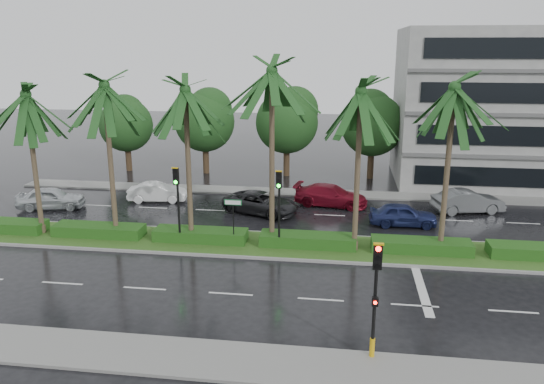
# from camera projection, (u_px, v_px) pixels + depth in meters

# --- Properties ---
(ground) EXTENTS (120.00, 120.00, 0.00)m
(ground) POSITION_uv_depth(u_px,v_px,m) (250.00, 252.00, 28.36)
(ground) COLOR black
(ground) RESTS_ON ground
(near_sidewalk) EXTENTS (40.00, 2.40, 0.12)m
(near_sidewalk) POSITION_uv_depth(u_px,v_px,m) (199.00, 359.00, 18.61)
(near_sidewalk) COLOR slate
(near_sidewalk) RESTS_ON ground
(far_sidewalk) EXTENTS (40.00, 2.00, 0.12)m
(far_sidewalk) POSITION_uv_depth(u_px,v_px,m) (278.00, 192.00, 39.80)
(far_sidewalk) COLOR slate
(far_sidewalk) RESTS_ON ground
(median) EXTENTS (36.00, 4.00, 0.15)m
(median) POSITION_uv_depth(u_px,v_px,m) (254.00, 244.00, 29.29)
(median) COLOR gray
(median) RESTS_ON ground
(hedge) EXTENTS (35.20, 1.40, 0.60)m
(hedge) POSITION_uv_depth(u_px,v_px,m) (253.00, 238.00, 29.20)
(hedge) COLOR #174513
(hedge) RESTS_ON median
(lane_markings) EXTENTS (34.00, 13.06, 0.01)m
(lane_markings) POSITION_uv_depth(u_px,v_px,m) (306.00, 258.00, 27.55)
(lane_markings) COLOR silver
(lane_markings) RESTS_ON ground
(palm_row) EXTENTS (26.30, 4.20, 10.11)m
(palm_row) POSITION_uv_depth(u_px,v_px,m) (228.00, 99.00, 27.36)
(palm_row) COLOR #493F2A
(palm_row) RESTS_ON median
(signal_near) EXTENTS (0.34, 0.45, 4.36)m
(signal_near) POSITION_uv_depth(u_px,v_px,m) (375.00, 296.00, 17.94)
(signal_near) COLOR black
(signal_near) RESTS_ON near_sidewalk
(signal_median_left) EXTENTS (0.34, 0.42, 4.36)m
(signal_median_left) POSITION_uv_depth(u_px,v_px,m) (177.00, 194.00, 28.37)
(signal_median_left) COLOR black
(signal_median_left) RESTS_ON median
(signal_median_right) EXTENTS (0.34, 0.42, 4.36)m
(signal_median_right) POSITION_uv_depth(u_px,v_px,m) (279.00, 198.00, 27.65)
(signal_median_right) COLOR black
(signal_median_right) RESTS_ON median
(street_sign) EXTENTS (0.95, 0.09, 2.60)m
(street_sign) POSITION_uv_depth(u_px,v_px,m) (233.00, 211.00, 28.38)
(street_sign) COLOR black
(street_sign) RESTS_ON median
(bg_trees) EXTENTS (32.66, 5.18, 7.48)m
(bg_trees) POSITION_uv_depth(u_px,v_px,m) (289.00, 121.00, 43.89)
(bg_trees) COLOR #372619
(bg_trees) RESTS_ON ground
(building) EXTENTS (16.00, 10.00, 12.00)m
(building) POSITION_uv_depth(u_px,v_px,m) (502.00, 107.00, 41.70)
(building) COLOR gray
(building) RESTS_ON ground
(car_silver) EXTENTS (2.72, 4.67, 1.49)m
(car_silver) POSITION_uv_depth(u_px,v_px,m) (51.00, 198.00, 35.72)
(car_silver) COLOR silver
(car_silver) RESTS_ON ground
(car_white) EXTENTS (1.97, 4.21, 1.34)m
(car_white) POSITION_uv_depth(u_px,v_px,m) (157.00, 192.00, 37.42)
(car_white) COLOR white
(car_white) RESTS_ON ground
(car_darkgrey) EXTENTS (4.03, 5.56, 1.41)m
(car_darkgrey) POSITION_uv_depth(u_px,v_px,m) (261.00, 203.00, 34.76)
(car_darkgrey) COLOR black
(car_darkgrey) RESTS_ON ground
(car_red) EXTENTS (2.85, 5.28, 1.46)m
(car_red) POSITION_uv_depth(u_px,v_px,m) (331.00, 195.00, 36.41)
(car_red) COLOR maroon
(car_red) RESTS_ON ground
(car_blue) EXTENTS (1.78, 4.13, 1.39)m
(car_blue) POSITION_uv_depth(u_px,v_px,m) (403.00, 215.00, 32.37)
(car_blue) COLOR navy
(car_blue) RESTS_ON ground
(car_grey) EXTENTS (2.68, 4.85, 1.51)m
(car_grey) POSITION_uv_depth(u_px,v_px,m) (468.00, 201.00, 34.91)
(car_grey) COLOR #535658
(car_grey) RESTS_ON ground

